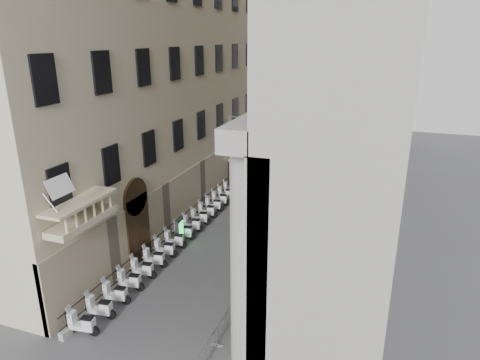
# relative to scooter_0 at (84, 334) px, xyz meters

# --- Properties ---
(far_building) EXTENTS (22.00, 10.00, 30.00)m
(far_building) POSITION_rel_scooter_0_xyz_m (3.63, 43.21, 15.00)
(far_building) COLOR #AAA8A1
(far_building) RESTS_ON ground
(iron_fence) EXTENTS (0.30, 28.00, 1.40)m
(iron_fence) POSITION_rel_scooter_0_xyz_m (-0.67, 13.21, 0.00)
(iron_fence) COLOR black
(iron_fence) RESTS_ON ground
(blue_awning) EXTENTS (1.60, 3.00, 3.00)m
(blue_awning) POSITION_rel_scooter_0_xyz_m (7.78, 21.21, 0.00)
(blue_awning) COLOR navy
(blue_awning) RESTS_ON ground
(flag) EXTENTS (1.00, 1.40, 8.20)m
(flag) POSITION_rel_scooter_0_xyz_m (-0.37, 0.21, 0.00)
(flag) COLOR #9E0C11
(flag) RESTS_ON ground
(scooter_0) EXTENTS (1.46, 0.73, 1.50)m
(scooter_0) POSITION_rel_scooter_0_xyz_m (0.00, 0.00, 0.00)
(scooter_0) COLOR white
(scooter_0) RESTS_ON ground
(scooter_1) EXTENTS (1.46, 0.73, 1.50)m
(scooter_1) POSITION_rel_scooter_0_xyz_m (0.00, 1.36, 0.00)
(scooter_1) COLOR white
(scooter_1) RESTS_ON ground
(scooter_2) EXTENTS (1.46, 0.73, 1.50)m
(scooter_2) POSITION_rel_scooter_0_xyz_m (0.00, 2.72, 0.00)
(scooter_2) COLOR white
(scooter_2) RESTS_ON ground
(scooter_3) EXTENTS (1.46, 0.73, 1.50)m
(scooter_3) POSITION_rel_scooter_0_xyz_m (0.00, 4.08, 0.00)
(scooter_3) COLOR white
(scooter_3) RESTS_ON ground
(scooter_4) EXTENTS (1.46, 0.73, 1.50)m
(scooter_4) POSITION_rel_scooter_0_xyz_m (0.00, 5.44, 0.00)
(scooter_4) COLOR white
(scooter_4) RESTS_ON ground
(scooter_5) EXTENTS (1.46, 0.73, 1.50)m
(scooter_5) POSITION_rel_scooter_0_xyz_m (0.00, 6.80, 0.00)
(scooter_5) COLOR white
(scooter_5) RESTS_ON ground
(scooter_6) EXTENTS (1.46, 0.73, 1.50)m
(scooter_6) POSITION_rel_scooter_0_xyz_m (0.00, 8.17, 0.00)
(scooter_6) COLOR white
(scooter_6) RESTS_ON ground
(scooter_7) EXTENTS (1.46, 0.73, 1.50)m
(scooter_7) POSITION_rel_scooter_0_xyz_m (0.00, 9.53, 0.00)
(scooter_7) COLOR white
(scooter_7) RESTS_ON ground
(scooter_8) EXTENTS (1.46, 0.73, 1.50)m
(scooter_8) POSITION_rel_scooter_0_xyz_m (0.00, 10.89, 0.00)
(scooter_8) COLOR white
(scooter_8) RESTS_ON ground
(scooter_9) EXTENTS (1.46, 0.73, 1.50)m
(scooter_9) POSITION_rel_scooter_0_xyz_m (0.00, 12.25, 0.00)
(scooter_9) COLOR white
(scooter_9) RESTS_ON ground
(scooter_10) EXTENTS (1.46, 0.73, 1.50)m
(scooter_10) POSITION_rel_scooter_0_xyz_m (0.00, 13.61, 0.00)
(scooter_10) COLOR white
(scooter_10) RESTS_ON ground
(scooter_11) EXTENTS (1.46, 0.73, 1.50)m
(scooter_11) POSITION_rel_scooter_0_xyz_m (0.00, 14.97, 0.00)
(scooter_11) COLOR white
(scooter_11) RESTS_ON ground
(scooter_12) EXTENTS (1.46, 0.73, 1.50)m
(scooter_12) POSITION_rel_scooter_0_xyz_m (0.00, 16.33, 0.00)
(scooter_12) COLOR white
(scooter_12) RESTS_ON ground
(scooter_13) EXTENTS (1.46, 0.73, 1.50)m
(scooter_13) POSITION_rel_scooter_0_xyz_m (0.00, 17.69, 0.00)
(scooter_13) COLOR white
(scooter_13) RESTS_ON ground
(scooter_14) EXTENTS (1.46, 0.73, 1.50)m
(scooter_14) POSITION_rel_scooter_0_xyz_m (0.00, 19.05, 0.00)
(scooter_14) COLOR white
(scooter_14) RESTS_ON ground
(scooter_15) EXTENTS (1.46, 0.73, 1.50)m
(scooter_15) POSITION_rel_scooter_0_xyz_m (0.00, 20.41, 0.00)
(scooter_15) COLOR white
(scooter_15) RESTS_ON ground
(barrier_1) EXTENTS (0.60, 2.40, 1.10)m
(barrier_1) POSITION_rel_scooter_0_xyz_m (6.49, 2.65, 0.00)
(barrier_1) COLOR #A3A5AB
(barrier_1) RESTS_ON ground
(barrier_2) EXTENTS (0.60, 2.40, 1.10)m
(barrier_2) POSITION_rel_scooter_0_xyz_m (6.49, 5.15, 0.00)
(barrier_2) COLOR #A3A5AB
(barrier_2) RESTS_ON ground
(barrier_3) EXTENTS (0.60, 2.40, 1.10)m
(barrier_3) POSITION_rel_scooter_0_xyz_m (6.49, 7.65, 0.00)
(barrier_3) COLOR #A3A5AB
(barrier_3) RESTS_ON ground
(barrier_4) EXTENTS (0.60, 2.40, 1.10)m
(barrier_4) POSITION_rel_scooter_0_xyz_m (6.49, 10.15, 0.00)
(barrier_4) COLOR #A3A5AB
(barrier_4) RESTS_ON ground
(barrier_5) EXTENTS (0.60, 2.40, 1.10)m
(barrier_5) POSITION_rel_scooter_0_xyz_m (6.49, 12.65, 0.00)
(barrier_5) COLOR #A3A5AB
(barrier_5) RESTS_ON ground
(barrier_6) EXTENTS (0.60, 2.40, 1.10)m
(barrier_6) POSITION_rel_scooter_0_xyz_m (6.49, 15.15, 0.00)
(barrier_6) COLOR #A3A5AB
(barrier_6) RESTS_ON ground
(security_tent) EXTENTS (4.25, 4.25, 3.45)m
(security_tent) POSITION_rel_scooter_0_xyz_m (0.03, 24.74, 2.88)
(security_tent) COLOR white
(security_tent) RESTS_ON ground
(street_lamp) EXTENTS (2.31, 0.88, 7.30)m
(street_lamp) POSITION_rel_scooter_0_xyz_m (0.22, 20.27, 4.31)
(street_lamp) COLOR gray
(street_lamp) RESTS_ON ground
(info_kiosk) EXTENTS (0.35, 0.91, 1.90)m
(info_kiosk) POSITION_rel_scooter_0_xyz_m (0.06, 10.15, 0.96)
(info_kiosk) COLOR black
(info_kiosk) RESTS_ON ground
(pedestrian_a) EXTENTS (0.84, 0.67, 2.00)m
(pedestrian_a) POSITION_rel_scooter_0_xyz_m (3.89, 17.18, 1.00)
(pedestrian_a) COLOR black
(pedestrian_a) RESTS_ON ground
(pedestrian_b) EXTENTS (0.79, 0.62, 1.61)m
(pedestrian_b) POSITION_rel_scooter_0_xyz_m (3.86, 22.07, 0.80)
(pedestrian_b) COLOR black
(pedestrian_b) RESTS_ON ground
(pedestrian_c) EXTENTS (1.15, 1.02, 1.99)m
(pedestrian_c) POSITION_rel_scooter_0_xyz_m (4.41, 30.52, 0.99)
(pedestrian_c) COLOR black
(pedestrian_c) RESTS_ON ground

